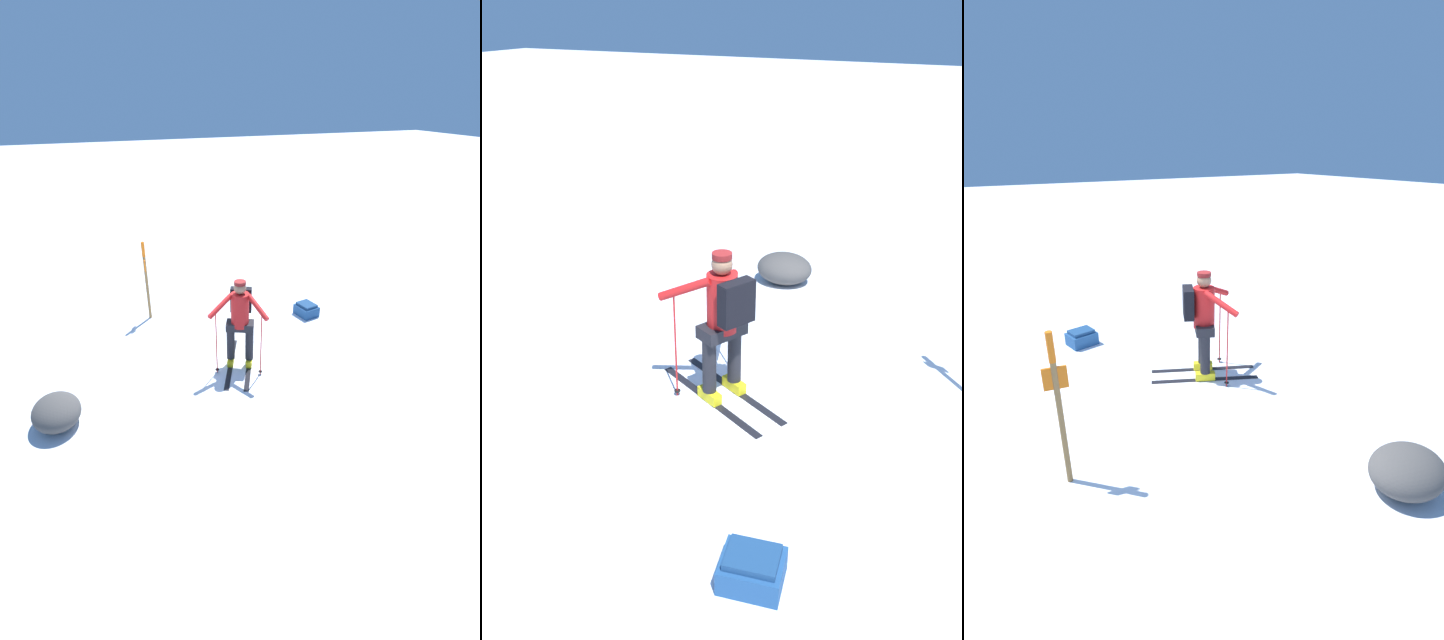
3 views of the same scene
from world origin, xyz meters
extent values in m
plane|color=white|center=(0.00, 0.00, 0.00)|extent=(80.00, 80.00, 0.00)
cube|color=black|center=(0.81, 0.45, 0.01)|extent=(1.53, 0.80, 0.01)
cube|color=yellow|center=(0.81, 0.45, 0.07)|extent=(0.32, 0.23, 0.12)
cylinder|color=black|center=(0.81, 0.45, 0.48)|extent=(0.15, 0.15, 0.69)
cube|color=black|center=(0.66, 0.15, 0.01)|extent=(1.53, 0.80, 0.01)
cube|color=yellow|center=(0.66, 0.15, 0.07)|extent=(0.32, 0.23, 0.12)
cylinder|color=black|center=(0.66, 0.15, 0.48)|extent=(0.15, 0.15, 0.69)
cube|color=black|center=(0.73, 0.30, 0.82)|extent=(0.46, 0.56, 0.14)
cylinder|color=red|center=(0.73, 0.30, 1.14)|extent=(0.32, 0.32, 0.63)
sphere|color=#8C664C|center=(0.73, 0.30, 1.56)|extent=(0.22, 0.22, 0.22)
cylinder|color=maroon|center=(0.73, 0.30, 1.65)|extent=(0.21, 0.21, 0.06)
cube|color=black|center=(0.52, 0.40, 1.22)|extent=(0.30, 0.41, 0.45)
cylinder|color=red|center=(1.17, 0.52, 0.63)|extent=(0.02, 0.02, 1.25)
cylinder|color=black|center=(1.17, 0.52, 0.06)|extent=(0.07, 0.07, 0.01)
cylinder|color=red|center=(1.06, 0.50, 1.30)|extent=(0.57, 0.21, 0.31)
cylinder|color=red|center=(0.83, -0.18, 0.63)|extent=(0.02, 0.02, 1.25)
cylinder|color=black|center=(0.83, -0.18, 0.06)|extent=(0.07, 0.07, 0.01)
cylinder|color=red|center=(0.78, -0.08, 1.30)|extent=(0.33, 0.55, 0.31)
cube|color=navy|center=(-0.57, 2.42, 0.11)|extent=(0.54, 0.47, 0.23)
cube|color=navy|center=(-0.57, 2.42, 0.26)|extent=(0.45, 0.38, 0.06)
cylinder|color=olive|center=(-1.72, -0.91, 0.88)|extent=(0.06, 0.06, 1.76)
cylinder|color=orange|center=(-1.72, -0.91, 1.60)|extent=(0.07, 0.07, 0.32)
cube|color=orange|center=(-1.72, -0.91, 1.27)|extent=(0.24, 0.06, 0.24)
ellipsoid|color=#474442|center=(1.25, -2.88, 0.23)|extent=(0.84, 0.72, 0.46)
camera|label=1|loc=(6.94, -2.11, 4.54)|focal=24.00mm
camera|label=2|loc=(-1.82, 5.44, 3.91)|focal=35.00mm
camera|label=3|loc=(-2.41, -4.77, 3.36)|focal=24.00mm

